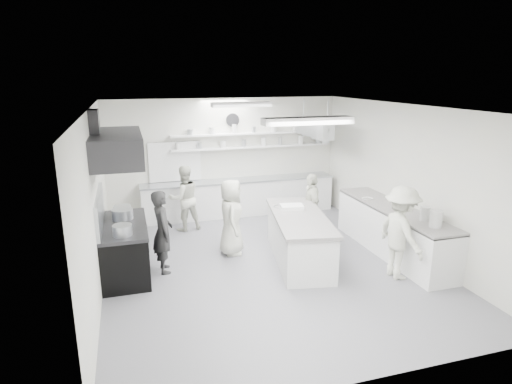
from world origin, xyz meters
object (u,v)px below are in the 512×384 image
object	(u,v)px
right_counter	(393,231)
cook_back	(184,198)
back_counter	(240,197)
cook_stove	(163,232)
stove	(125,250)
prep_island	(299,239)

from	to	relation	value
right_counter	cook_back	xyz separation A→B (m)	(-3.88, 2.63, 0.30)
back_counter	cook_stove	bearing A→B (deg)	-127.22
cook_stove	cook_back	xyz separation A→B (m)	(0.68, 2.14, -0.00)
cook_back	stove	bearing A→B (deg)	43.78
back_counter	cook_stove	world-z (taller)	cook_stove
back_counter	prep_island	world-z (taller)	back_counter
prep_island	cook_back	bearing A→B (deg)	138.83
cook_stove	cook_back	size ratio (longest dim) A/B	1.00
stove	cook_back	distance (m)	2.47
stove	cook_back	bearing A→B (deg)	55.96
stove	back_counter	world-z (taller)	back_counter
stove	cook_stove	size ratio (longest dim) A/B	1.16
cook_stove	prep_island	bearing A→B (deg)	-98.51
back_counter	prep_island	size ratio (longest dim) A/B	2.08
stove	cook_stove	world-z (taller)	cook_stove
back_counter	prep_island	distance (m)	3.20
back_counter	cook_back	world-z (taller)	cook_back
back_counter	cook_stove	size ratio (longest dim) A/B	3.21
stove	cook_back	size ratio (longest dim) A/B	1.16
stove	cook_stove	xyz separation A→B (m)	(0.68, -0.12, 0.33)
stove	back_counter	bearing A→B (deg)	43.99
cook_stove	right_counter	bearing A→B (deg)	-98.77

